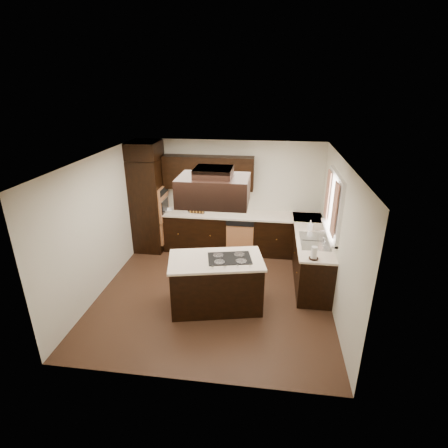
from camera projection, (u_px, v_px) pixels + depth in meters
The scene contains 30 objects.
floor at pixel (214, 293), 6.55m from camera, with size 4.20×4.20×0.02m, color #533320.
ceiling at pixel (213, 159), 5.59m from camera, with size 4.20×4.20×0.02m, color white.
wall_back at pixel (229, 195), 8.01m from camera, with size 4.20×0.02×2.50m, color beige.
wall_front at pixel (185, 301), 4.13m from camera, with size 4.20×0.02×2.50m, color beige.
wall_left at pixel (99, 225), 6.33m from camera, with size 0.02×4.20×2.50m, color beige.
wall_right at pixel (339, 238), 5.81m from camera, with size 0.02×4.20×2.50m, color beige.
oven_column at pixel (149, 205), 7.93m from camera, with size 0.65×0.75×2.12m, color black.
wall_oven_face at pixel (164, 203), 7.86m from camera, with size 0.05×0.62×0.78m, color #C27A49.
base_cabinets_back at pixel (228, 233), 8.02m from camera, with size 2.93×0.60×0.88m, color black.
base_cabinets_right at pixel (310, 256), 6.98m from camera, with size 0.60×2.40×0.88m, color black.
countertop_back at pixel (228, 214), 7.84m from camera, with size 2.93×0.63×0.04m, color #F2DFC8.
countertop_right at pixel (312, 234), 6.81m from camera, with size 0.63×2.40×0.04m, color #F2DFC8.
upper_cabinets at pixel (208, 172), 7.68m from camera, with size 2.00×0.34×0.72m, color black.
dishwasher_front at pixel (240, 241), 7.73m from camera, with size 0.60×0.05×0.72m, color #C27A49.
window_frame at pixel (334, 205), 6.17m from camera, with size 0.06×1.32×1.12m, color white.
window_pane at pixel (336, 205), 6.16m from camera, with size 0.00×1.20×1.00m, color white.
curtain_left at pixel (335, 210), 5.77m from camera, with size 0.02×0.34×0.90m, color beige.
curtain_right at pixel (328, 195), 6.54m from camera, with size 0.02×0.34×0.90m, color beige.
sink_rim at pixel (314, 241), 6.47m from camera, with size 0.52×0.84×0.01m, color silver.
island at pixel (216, 284), 6.00m from camera, with size 1.51×0.82×0.88m, color black.
island_top at pixel (216, 260), 5.83m from camera, with size 1.57×0.88×0.04m, color #F2DFC8.
cooktop at pixel (230, 258), 5.83m from camera, with size 0.71×0.48×0.01m, color black.
range_hood at pixel (214, 190), 5.21m from camera, with size 1.05×0.72×0.42m, color black.
hood_duct at pixel (213, 172), 5.10m from camera, with size 0.55×0.50×0.13m, color black.
blender_base at pixel (186, 210), 7.89m from camera, with size 0.15×0.15×0.10m, color silver.
blender_pitcher at pixel (186, 203), 7.82m from camera, with size 0.13×0.13×0.26m, color silver.
spice_rack at pixel (197, 207), 7.82m from camera, with size 0.33×0.08×0.27m, color black.
mixing_bowl at pixel (168, 210), 7.95m from camera, with size 0.22×0.22×0.05m, color white.
soap_bottle at pixel (310, 225), 6.92m from camera, with size 0.09×0.10×0.21m, color white.
paper_towel at pixel (314, 253), 5.78m from camera, with size 0.10×0.10×0.22m, color white.
Camera 1 is at (0.93, -5.50, 3.66)m, focal length 28.00 mm.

